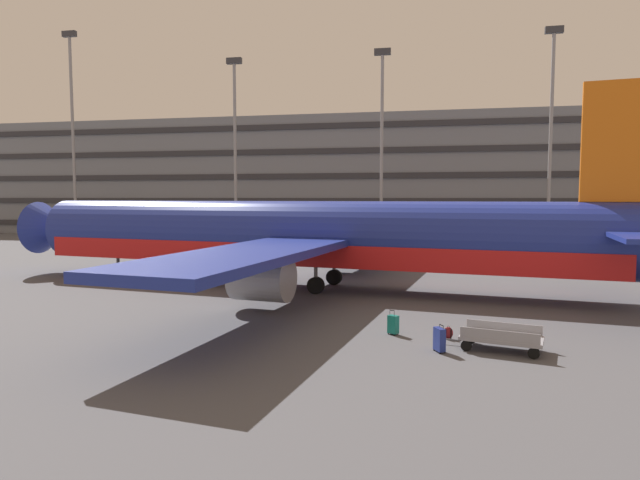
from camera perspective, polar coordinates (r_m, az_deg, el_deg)
ground_plane at (r=31.24m, az=1.81°, el=-4.83°), size 600.00×600.00×0.00m
terminal_structure at (r=77.12m, az=7.56°, el=6.50°), size 131.13×20.51×15.55m
airliner at (r=29.95m, az=-1.10°, el=0.28°), size 39.61×32.18×10.41m
light_mast_far_left at (r=75.00m, az=-24.79°, el=11.32°), size 1.80×0.50×25.48m
light_mast_left at (r=64.73m, az=-9.01°, el=10.87°), size 1.80×0.50×21.21m
light_mast_center_left at (r=61.03m, az=6.58°, el=11.36°), size 1.80×0.50×21.35m
light_mast_center_right at (r=62.19m, az=23.33°, el=11.51°), size 1.80×0.50×22.65m
suitcase_teal at (r=18.38m, az=12.56°, el=-10.25°), size 0.41×0.53×0.91m
suitcase_small at (r=20.36m, az=7.77°, el=-8.86°), size 0.45×0.41×0.93m
backpack_purple at (r=20.14m, az=13.45°, el=-9.59°), size 0.34×0.26×0.49m
baggage_cart at (r=19.10m, az=18.68°, el=-9.82°), size 3.37×1.89×0.82m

